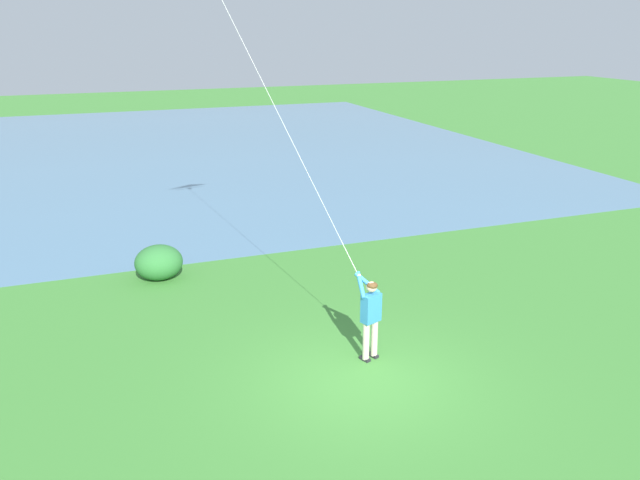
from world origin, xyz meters
TOP-DOWN VIEW (x-y plane):
  - ground_plane at (0.00, 0.00)m, footprint 120.00×120.00m
  - lake_water at (25.62, 4.00)m, footprint 36.00×44.00m
  - person_kite_flyer at (0.73, -0.48)m, footprint 0.63×0.49m
  - lakeside_shrub at (6.74, 3.03)m, footprint 1.13×1.29m

SIDE VIEW (x-z plane):
  - ground_plane at x=0.00m, z-range 0.00..0.00m
  - lake_water at x=25.62m, z-range 0.00..0.01m
  - lakeside_shrub at x=6.74m, z-range 0.00..0.96m
  - person_kite_flyer at x=0.73m, z-range 0.13..1.96m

